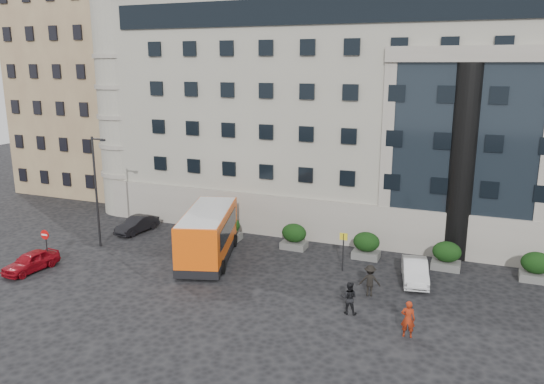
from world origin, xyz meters
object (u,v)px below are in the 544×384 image
(hedge_a, at_px, (229,228))
(pedestrian_a, at_px, (408,319))
(no_entry_sign, at_px, (46,240))
(parked_car_b, at_px, (137,224))
(minibus, at_px, (208,233))
(parked_car_a, at_px, (31,261))
(hedge_e, at_px, (536,267))
(bus_stop_sign, at_px, (343,245))
(red_truck, at_px, (188,183))
(hedge_b, at_px, (294,236))
(street_lamp, at_px, (97,188))
(pedestrian_b, at_px, (349,298))
(parked_car_d, at_px, (164,193))
(hedge_c, at_px, (366,245))
(parked_car_c, at_px, (154,205))
(white_taxi, at_px, (415,271))
(hedge_d, at_px, (447,255))
(pedestrian_c, at_px, (370,281))

(hedge_a, xyz_separation_m, pedestrian_a, (14.54, -9.83, 0.01))
(no_entry_sign, relative_size, parked_car_b, 0.61)
(minibus, bearing_deg, parked_car_a, -164.29)
(hedge_e, distance_m, bus_stop_sign, 11.67)
(minibus, height_order, red_truck, minibus)
(red_truck, bearing_deg, hedge_a, -38.10)
(hedge_b, bearing_deg, street_lamp, -159.93)
(hedge_a, relative_size, red_truck, 0.29)
(hedge_b, distance_m, pedestrian_b, 10.45)
(hedge_e, relative_size, parked_car_d, 0.34)
(hedge_b, xyz_separation_m, no_entry_sign, (-14.20, -8.84, 0.72))
(hedge_c, height_order, parked_car_c, hedge_c)
(hedge_b, bearing_deg, white_taxi, -17.92)
(bus_stop_sign, relative_size, parked_car_a, 0.68)
(hedge_d, xyz_separation_m, parked_car_a, (-24.57, -10.24, -0.30))
(hedge_a, xyz_separation_m, red_truck, (-9.06, 9.34, 0.72))
(street_lamp, bearing_deg, bus_stop_sign, 6.54)
(hedge_a, relative_size, parked_car_b, 0.48)
(parked_car_a, height_order, pedestrian_b, pedestrian_b)
(pedestrian_a, bearing_deg, parked_car_a, -3.35)
(parked_car_d, xyz_separation_m, pedestrian_c, (22.94, -14.07, 0.17))
(hedge_e, relative_size, parked_car_c, 0.41)
(bus_stop_sign, bearing_deg, white_taxi, -0.58)
(parked_car_c, xyz_separation_m, white_taxi, (23.53, -7.05, 0.02))
(hedge_a, distance_m, hedge_b, 5.20)
(hedge_d, bearing_deg, parked_car_a, -157.39)
(red_truck, height_order, pedestrian_c, red_truck)
(hedge_b, bearing_deg, hedge_d, 0.00)
(parked_car_c, bearing_deg, minibus, -49.08)
(pedestrian_c, bearing_deg, hedge_c, -86.49)
(parked_car_a, distance_m, parked_car_d, 18.55)
(hedge_d, distance_m, minibus, 15.66)
(hedge_d, relative_size, parked_car_d, 0.34)
(bus_stop_sign, height_order, no_entry_sign, bus_stop_sign)
(minibus, bearing_deg, parked_car_b, 141.96)
(parked_car_d, bearing_deg, minibus, -51.37)
(hedge_c, bearing_deg, hedge_d, 0.00)
(hedge_b, bearing_deg, parked_car_c, 164.09)
(bus_stop_sign, relative_size, pedestrian_c, 1.37)
(bus_stop_sign, height_order, parked_car_b, bus_stop_sign)
(hedge_b, xyz_separation_m, parked_car_c, (-14.73, 4.20, -0.28))
(bus_stop_sign, relative_size, parked_car_b, 0.66)
(hedge_c, bearing_deg, pedestrian_a, -67.19)
(hedge_c, height_order, parked_car_d, hedge_c)
(bus_stop_sign, height_order, red_truck, red_truck)
(hedge_b, distance_m, pedestrian_c, 8.88)
(pedestrian_a, bearing_deg, parked_car_d, -39.48)
(hedge_d, distance_m, hedge_e, 5.20)
(hedge_b, relative_size, white_taxi, 0.45)
(red_truck, distance_m, parked_car_a, 19.60)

